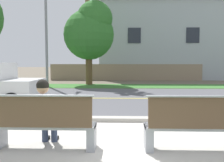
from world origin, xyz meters
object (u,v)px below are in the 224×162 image
object	(u,v)px
bench_right	(198,126)
streetlamp	(47,17)
shade_tree_left	(90,31)
seated_person_white	(45,111)
bench_left	(44,125)

from	to	relation	value
bench_right	streetlamp	xyz separation A→B (m)	(-6.03, 11.67, 3.99)
streetlamp	shade_tree_left	xyz separation A→B (m)	(2.64, 1.18, -0.75)
seated_person_white	streetlamp	distance (m)	12.55
seated_person_white	streetlamp	xyz separation A→B (m)	(-3.31, 11.50, 3.77)
seated_person_white	bench_left	bearing A→B (deg)	-80.95
bench_left	shade_tree_left	distance (m)	13.27
bench_right	streetlamp	distance (m)	13.73
bench_left	shade_tree_left	world-z (taller)	shade_tree_left
streetlamp	shade_tree_left	distance (m)	2.99
bench_right	seated_person_white	bearing A→B (deg)	176.41
streetlamp	bench_right	bearing A→B (deg)	-62.68
bench_right	shade_tree_left	distance (m)	13.68
shade_tree_left	seated_person_white	bearing A→B (deg)	-86.95
seated_person_white	shade_tree_left	world-z (taller)	shade_tree_left
streetlamp	shade_tree_left	world-z (taller)	streetlamp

